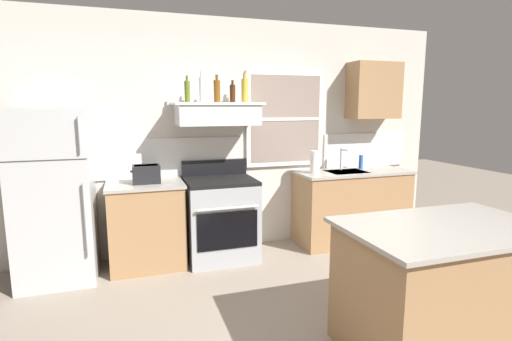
# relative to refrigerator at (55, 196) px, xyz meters

# --- Properties ---
(back_wall) EXTENTS (5.40, 0.11, 2.70)m
(back_wall) POSITION_rel_refrigerator_xyz_m (1.93, 0.39, 0.51)
(back_wall) COLOR beige
(back_wall) RESTS_ON ground_plane
(refrigerator) EXTENTS (0.70, 0.72, 1.68)m
(refrigerator) POSITION_rel_refrigerator_xyz_m (0.00, 0.00, 0.00)
(refrigerator) COLOR #B7BABC
(refrigerator) RESTS_ON ground_plane
(counter_left_of_stove) EXTENTS (0.79, 0.63, 0.91)m
(counter_left_of_stove) POSITION_rel_refrigerator_xyz_m (0.85, 0.06, -0.39)
(counter_left_of_stove) COLOR #9E754C
(counter_left_of_stove) RESTS_ON ground_plane
(toaster) EXTENTS (0.30, 0.20, 0.19)m
(toaster) POSITION_rel_refrigerator_xyz_m (0.87, 0.05, 0.17)
(toaster) COLOR black
(toaster) RESTS_ON counter_left_of_stove
(stove_range) EXTENTS (0.76, 0.69, 1.09)m
(stove_range) POSITION_rel_refrigerator_xyz_m (1.65, 0.02, -0.38)
(stove_range) COLOR #9EA0A5
(stove_range) RESTS_ON ground_plane
(range_hood_shelf) EXTENTS (0.96, 0.52, 0.24)m
(range_hood_shelf) POSITION_rel_refrigerator_xyz_m (1.65, 0.12, 0.78)
(range_hood_shelf) COLOR silver
(bottle_olive_oil_square) EXTENTS (0.06, 0.06, 0.28)m
(bottle_olive_oil_square) POSITION_rel_refrigerator_xyz_m (1.33, 0.11, 1.02)
(bottle_olive_oil_square) COLOR #4C601E
(bottle_olive_oil_square) RESTS_ON range_hood_shelf
(bottle_clear_tall) EXTENTS (0.06, 0.06, 0.33)m
(bottle_clear_tall) POSITION_rel_refrigerator_xyz_m (1.49, 0.12, 1.04)
(bottle_clear_tall) COLOR silver
(bottle_clear_tall) RESTS_ON range_hood_shelf
(bottle_amber_wine) EXTENTS (0.07, 0.07, 0.30)m
(bottle_amber_wine) POSITION_rel_refrigerator_xyz_m (1.65, 0.11, 1.03)
(bottle_amber_wine) COLOR brown
(bottle_amber_wine) RESTS_ON range_hood_shelf
(bottle_brown_stout) EXTENTS (0.06, 0.06, 0.24)m
(bottle_brown_stout) POSITION_rel_refrigerator_xyz_m (1.82, 0.09, 1.00)
(bottle_brown_stout) COLOR #381E0F
(bottle_brown_stout) RESTS_ON range_hood_shelf
(bottle_champagne_gold_foil) EXTENTS (0.08, 0.08, 0.33)m
(bottle_champagne_gold_foil) POSITION_rel_refrigerator_xyz_m (1.98, 0.14, 1.04)
(bottle_champagne_gold_foil) COLOR #B29333
(bottle_champagne_gold_foil) RESTS_ON range_hood_shelf
(counter_right_with_sink) EXTENTS (1.43, 0.63, 0.91)m
(counter_right_with_sink) POSITION_rel_refrigerator_xyz_m (3.35, 0.06, -0.38)
(counter_right_with_sink) COLOR #9E754C
(counter_right_with_sink) RESTS_ON ground_plane
(sink_faucet) EXTENTS (0.03, 0.17, 0.28)m
(sink_faucet) POSITION_rel_refrigerator_xyz_m (3.25, 0.16, 0.24)
(sink_faucet) COLOR silver
(sink_faucet) RESTS_ON counter_right_with_sink
(paper_towel_roll) EXTENTS (0.11, 0.11, 0.27)m
(paper_towel_roll) POSITION_rel_refrigerator_xyz_m (2.82, 0.06, 0.20)
(paper_towel_roll) COLOR white
(paper_towel_roll) RESTS_ON counter_right_with_sink
(dish_soap_bottle) EXTENTS (0.06, 0.06, 0.18)m
(dish_soap_bottle) POSITION_rel_refrigerator_xyz_m (3.53, 0.16, 0.16)
(dish_soap_bottle) COLOR blue
(dish_soap_bottle) RESTS_ON counter_right_with_sink
(kitchen_island) EXTENTS (1.40, 0.90, 0.91)m
(kitchen_island) POSITION_rel_refrigerator_xyz_m (2.73, -2.12, -0.38)
(kitchen_island) COLOR #9E754C
(kitchen_island) RESTS_ON ground_plane
(upper_cabinet_right) EXTENTS (0.64, 0.32, 0.70)m
(upper_cabinet_right) POSITION_rel_refrigerator_xyz_m (3.70, 0.20, 1.06)
(upper_cabinet_right) COLOR #9E754C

